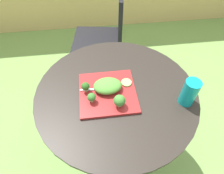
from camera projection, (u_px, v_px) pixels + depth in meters
ground_plane at (115, 151)px, 1.53m from camera, size 12.00×12.00×0.00m
patio_table at (115, 122)px, 1.19m from camera, size 0.81×0.81×0.75m
patio_chair at (107, 33)px, 1.68m from camera, size 0.50×0.50×0.90m
salad_plate at (108, 92)px, 0.95m from camera, size 0.28×0.28×0.01m
drinking_glass at (189, 93)px, 0.87m from camera, size 0.07×0.07×0.14m
fork at (99, 89)px, 0.95m from camera, size 0.15×0.03×0.00m
lettuce_mound at (108, 86)px, 0.93m from camera, size 0.14×0.10×0.05m
broccoli_floret_0 at (85, 87)px, 0.92m from camera, size 0.04×0.04×0.06m
broccoli_floret_1 at (92, 97)px, 0.88m from camera, size 0.04×0.04×0.05m
broccoli_floret_2 at (119, 101)px, 0.86m from camera, size 0.05×0.05×0.07m
cucumber_slice_0 at (126, 83)px, 0.97m from camera, size 0.05×0.05×0.01m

